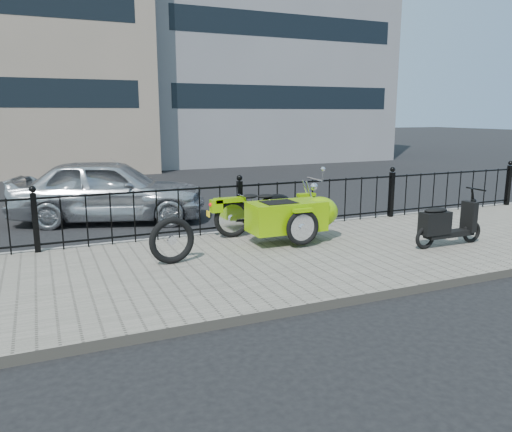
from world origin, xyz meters
name	(u,v)px	position (x,y,z in m)	size (l,w,h in m)	color
ground	(269,255)	(0.00, 0.00, 0.00)	(120.00, 120.00, 0.00)	black
sidewalk	(283,260)	(0.00, -0.50, 0.06)	(30.00, 3.80, 0.12)	#6B665B
curb	(237,233)	(0.00, 1.44, 0.06)	(30.00, 0.10, 0.12)	gray
iron_fence	(240,207)	(0.00, 1.30, 0.59)	(14.11, 0.11, 1.08)	black
building_grey	(252,7)	(7.00, 16.99, 7.50)	(12.00, 8.01, 15.00)	slate
motorcycle_sidecar	(292,214)	(0.60, 0.34, 0.59)	(2.28, 1.48, 0.98)	black
scooter	(445,225)	(2.75, -1.05, 0.49)	(1.41, 0.41, 0.95)	black
spare_tire	(172,240)	(-1.67, -0.18, 0.47)	(0.70, 0.70, 0.10)	black
sedan_car	(109,190)	(-2.02, 3.78, 0.69)	(1.63, 4.05, 1.38)	#B6B8BD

